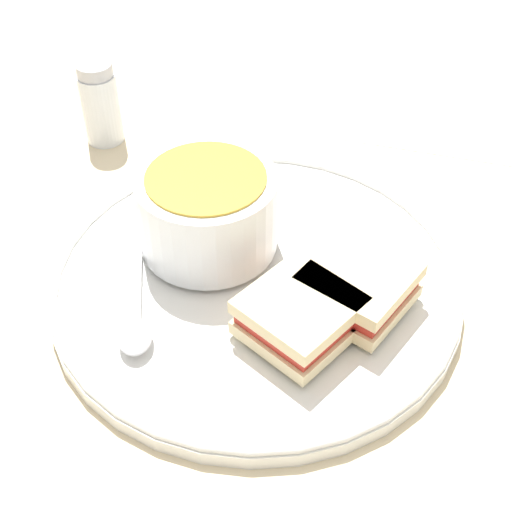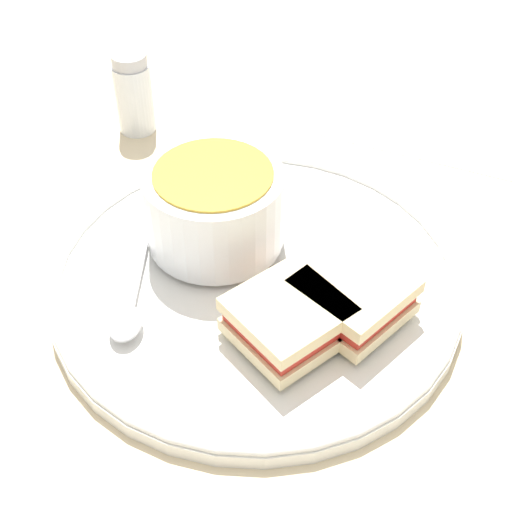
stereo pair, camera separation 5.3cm
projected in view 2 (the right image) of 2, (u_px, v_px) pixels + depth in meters
The scene contains 8 objects.
ground_plane at pixel (256, 288), 0.55m from camera, with size 2.40×2.40×0.00m, color beige.
plate at pixel (256, 280), 0.55m from camera, with size 0.31×0.31×0.02m.
soup_bowl at pixel (215, 206), 0.55m from camera, with size 0.11×0.11×0.07m.
spoon at pixel (127, 316), 0.51m from camera, with size 0.11×0.03×0.01m.
sandwich_half_near at pixel (288, 319), 0.49m from camera, with size 0.10×0.10×0.03m.
sandwich_half_far at pixel (353, 296), 0.50m from camera, with size 0.10×0.10×0.03m.
salt_shaker at pixel (134, 94), 0.69m from camera, with size 0.04×0.04×0.08m.
menu_sheet at pixel (487, 104), 0.75m from camera, with size 0.32×0.34×0.00m.
Camera 2 is at (-0.38, -0.06, 0.40)m, focal length 50.00 mm.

